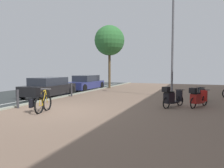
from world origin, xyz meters
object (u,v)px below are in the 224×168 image
scooter_near (197,98)px  scooter_far (202,94)px  lamp_post (173,41)px  bollard_far (71,90)px  bollard_near (18,99)px  scooter_mid (171,98)px  street_tree (109,41)px  bicycle_foreground (42,103)px  parked_car_near (49,87)px  parked_car_far (86,83)px

scooter_near → scooter_far: scooter_near is taller
lamp_post → bollard_far: (-6.27, -2.35, -3.21)m
bollard_near → bollard_far: bollard_far is taller
scooter_mid → street_tree: (-6.65, 8.83, 4.05)m
bicycle_foreground → lamp_post: bearing=58.1°
scooter_far → parked_car_near: size_ratio=0.43×
scooter_near → bollard_near: bearing=-157.5°
scooter_near → bollard_near: scooter_near is taller
bollard_far → lamp_post: bearing=20.5°
bicycle_foreground → scooter_mid: size_ratio=0.89×
lamp_post → bicycle_foreground: bearing=-121.9°
parked_car_far → lamp_post: size_ratio=0.67×
scooter_near → bollard_far: scooter_near is taller
parked_car_far → lamp_post: (7.60, -2.17, 3.06)m
bicycle_foreground → bollard_near: bearing=168.1°
parked_car_far → lamp_post: 8.47m
parked_car_far → street_tree: (1.35, 2.36, 3.90)m
parked_car_near → parked_car_far: size_ratio=0.89×
scooter_near → parked_car_near: bearing=174.3°
scooter_mid → parked_car_far: 10.28m
bicycle_foreground → parked_car_far: 10.06m
scooter_mid → street_tree: street_tree is taller
bollard_far → bicycle_foreground: bearing=-72.0°
bicycle_foreground → parked_car_far: parked_car_far is taller
bollard_near → bollard_far: bearing=90.0°
scooter_far → bollard_near: 9.78m
bicycle_foreground → scooter_far: bicycle_foreground is taller
parked_car_near → street_tree: street_tree is taller
parked_car_near → parked_car_far: parked_car_far is taller
scooter_mid → lamp_post: 5.37m
bicycle_foreground → parked_car_near: 5.44m
bollard_far → bollard_near: bearing=-90.0°
parked_car_far → bollard_far: size_ratio=4.86×
scooter_near → scooter_mid: bearing=-158.9°
scooter_mid → parked_car_far: size_ratio=0.36×
street_tree → scooter_mid: bearing=-53.0°
parked_car_far → parked_car_near: bearing=-90.7°
bicycle_foreground → scooter_near: bearing=30.1°
scooter_near → lamp_post: bearing=112.1°
parked_car_near → bollard_near: bearing=-71.5°
scooter_mid → parked_car_near: parked_car_near is taller
bollard_near → scooter_mid: bearing=22.7°
lamp_post → bollard_near: 10.00m
scooter_far → street_tree: street_tree is taller
lamp_post → bollard_far: size_ratio=7.29×
scooter_far → parked_car_near: (-9.47, -1.34, 0.23)m
scooter_near → scooter_mid: (-1.17, -0.45, 0.02)m
scooter_far → parked_car_near: parked_car_near is taller
street_tree → bollard_near: bearing=-90.1°
bicycle_foreground → parked_car_far: size_ratio=0.32×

